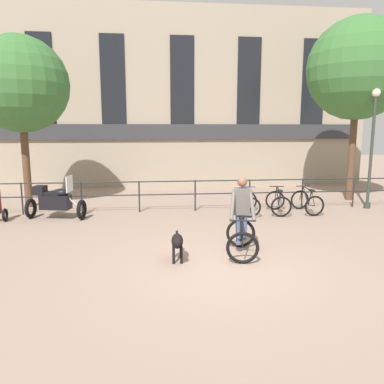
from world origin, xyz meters
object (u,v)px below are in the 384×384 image
at_px(dog, 177,242).
at_px(street_lamp, 372,142).
at_px(parked_bicycle_mid_right, 307,202).
at_px(parked_bicycle_near_lamp, 249,203).
at_px(parked_motorcycle, 55,201).
at_px(cyclist_with_bike, 242,220).
at_px(parked_bicycle_mid_left, 278,203).

relative_size(dog, street_lamp, 0.24).
bearing_deg(parked_bicycle_mid_right, parked_bicycle_near_lamp, -3.80).
relative_size(parked_bicycle_near_lamp, parked_bicycle_mid_right, 1.04).
xyz_separation_m(dog, parked_bicycle_mid_right, (4.58, 4.19, -0.07)).
distance_m(parked_motorcycle, street_lamp, 10.62).
xyz_separation_m(parked_bicycle_near_lamp, parked_bicycle_mid_right, (1.97, -0.00, -0.00)).
height_order(cyclist_with_bike, street_lamp, street_lamp).
bearing_deg(parked_bicycle_mid_right, parked_motorcycle, -3.49).
xyz_separation_m(cyclist_with_bike, parked_bicycle_mid_left, (2.13, 3.78, -0.41)).
xyz_separation_m(cyclist_with_bike, street_lamp, (5.51, 4.22, 1.53)).
bearing_deg(cyclist_with_bike, dog, -152.91).
height_order(parked_bicycle_near_lamp, street_lamp, street_lamp).
bearing_deg(parked_motorcycle, cyclist_with_bike, -115.50).
relative_size(parked_bicycle_mid_left, street_lamp, 0.29).
xyz_separation_m(parked_bicycle_mid_left, street_lamp, (3.38, 0.45, 1.94)).
distance_m(parked_bicycle_near_lamp, parked_bicycle_mid_left, 0.98).
relative_size(parked_bicycle_mid_right, street_lamp, 0.28).
height_order(cyclist_with_bike, parked_bicycle_near_lamp, cyclist_with_bike).
xyz_separation_m(parked_motorcycle, street_lamp, (10.47, 0.49, 1.74)).
distance_m(parked_bicycle_mid_right, street_lamp, 3.11).
distance_m(parked_motorcycle, parked_bicycle_mid_right, 8.08).
bearing_deg(parked_bicycle_mid_right, cyclist_with_bike, 46.70).
xyz_separation_m(dog, street_lamp, (6.97, 4.64, 1.87)).
distance_m(dog, parked_bicycle_mid_right, 6.21).
relative_size(parked_motorcycle, street_lamp, 0.45).
distance_m(dog, parked_motorcycle, 5.43).
relative_size(cyclist_with_bike, street_lamp, 0.42).
bearing_deg(dog, parked_bicycle_mid_left, 52.12).
height_order(parked_bicycle_mid_right, street_lamp, street_lamp).
bearing_deg(parked_bicycle_mid_left, street_lamp, -164.62).
relative_size(cyclist_with_bike, dog, 1.75).
distance_m(dog, parked_bicycle_near_lamp, 4.94).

